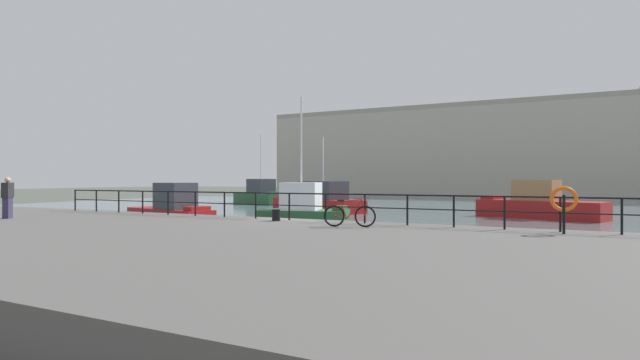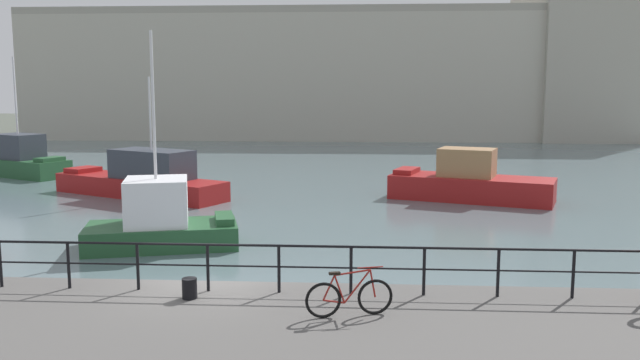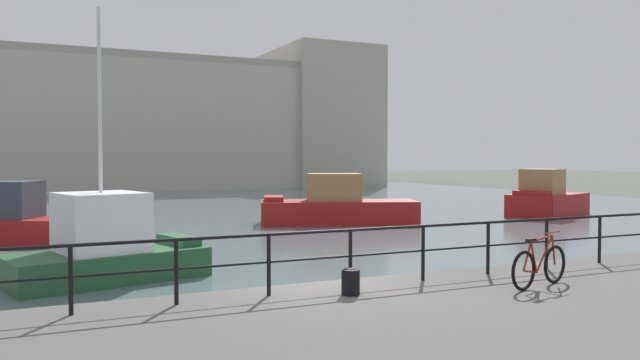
{
  "view_description": "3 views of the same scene",
  "coord_description": "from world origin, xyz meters",
  "px_view_note": "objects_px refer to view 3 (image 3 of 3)",
  "views": [
    {
      "loc": [
        9.38,
        -16.65,
        2.53
      ],
      "look_at": [
        0.46,
        1.58,
        2.51
      ],
      "focal_mm": 26.13,
      "sensor_mm": 36.0,
      "label": 1
    },
    {
      "loc": [
        3.6,
        -14.52,
        5.4
      ],
      "look_at": [
        2.46,
        3.7,
        2.81
      ],
      "focal_mm": 36.56,
      "sensor_mm": 36.0,
      "label": 2
    },
    {
      "loc": [
        -5.07,
        -10.82,
        3.31
      ],
      "look_at": [
        1.05,
        2.26,
        2.79
      ],
      "focal_mm": 35.33,
      "sensor_mm": 36.0,
      "label": 3
    }
  ],
  "objects_px": {
    "moored_small_launch": "(547,200)",
    "mooring_bollard": "(351,282)",
    "moored_blue_motorboat": "(337,207)",
    "harbor_building": "(129,126)",
    "moored_red_daysailer": "(106,247)",
    "parked_bicycle": "(540,266)"
  },
  "relations": [
    {
      "from": "moored_small_launch",
      "to": "parked_bicycle",
      "type": "xyz_separation_m",
      "value": [
        -18.1,
        -17.99,
        0.39
      ]
    },
    {
      "from": "parked_bicycle",
      "to": "moored_blue_motorboat",
      "type": "bearing_deg",
      "value": 59.15
    },
    {
      "from": "moored_red_daysailer",
      "to": "moored_blue_motorboat",
      "type": "height_order",
      "value": "moored_red_daysailer"
    },
    {
      "from": "moored_blue_motorboat",
      "to": "parked_bicycle",
      "type": "bearing_deg",
      "value": 93.93
    },
    {
      "from": "moored_red_daysailer",
      "to": "moored_small_launch",
      "type": "height_order",
      "value": "moored_red_daysailer"
    },
    {
      "from": "harbor_building",
      "to": "mooring_bollard",
      "type": "distance_m",
      "value": 60.1
    },
    {
      "from": "harbor_building",
      "to": "moored_blue_motorboat",
      "type": "relative_size",
      "value": 7.84
    },
    {
      "from": "moored_blue_motorboat",
      "to": "moored_small_launch",
      "type": "bearing_deg",
      "value": -165.61
    },
    {
      "from": "moored_blue_motorboat",
      "to": "mooring_bollard",
      "type": "bearing_deg",
      "value": 83.91
    },
    {
      "from": "moored_red_daysailer",
      "to": "harbor_building",
      "type": "bearing_deg",
      "value": 66.6
    },
    {
      "from": "harbor_building",
      "to": "moored_small_launch",
      "type": "xyz_separation_m",
      "value": [
        16.65,
        -42.55,
        -5.75
      ]
    },
    {
      "from": "moored_blue_motorboat",
      "to": "parked_bicycle",
      "type": "xyz_separation_m",
      "value": [
        -5.46,
        -19.2,
        0.46
      ]
    },
    {
      "from": "mooring_bollard",
      "to": "moored_red_daysailer",
      "type": "bearing_deg",
      "value": 111.22
    },
    {
      "from": "moored_blue_motorboat",
      "to": "mooring_bollard",
      "type": "height_order",
      "value": "moored_blue_motorboat"
    },
    {
      "from": "moored_red_daysailer",
      "to": "mooring_bollard",
      "type": "distance_m",
      "value": 8.69
    },
    {
      "from": "moored_blue_motorboat",
      "to": "moored_small_launch",
      "type": "distance_m",
      "value": 12.69
    },
    {
      "from": "moored_small_launch",
      "to": "mooring_bollard",
      "type": "bearing_deg",
      "value": 16.89
    },
    {
      "from": "moored_red_daysailer",
      "to": "parked_bicycle",
      "type": "relative_size",
      "value": 4.21
    },
    {
      "from": "moored_small_launch",
      "to": "moored_blue_motorboat",
      "type": "bearing_deg",
      "value": -27.02
    },
    {
      "from": "moored_blue_motorboat",
      "to": "moored_small_launch",
      "type": "height_order",
      "value": "moored_small_launch"
    },
    {
      "from": "moored_blue_motorboat",
      "to": "parked_bicycle",
      "type": "distance_m",
      "value": 19.96
    },
    {
      "from": "parked_bicycle",
      "to": "mooring_bollard",
      "type": "bearing_deg",
      "value": 150.44
    }
  ]
}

